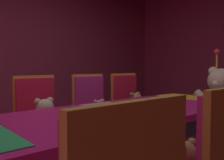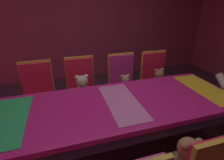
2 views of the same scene
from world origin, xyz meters
The scene contains 9 objects.
wall_left centered at (-2.60, 0.00, 1.40)m, with size 0.12×6.40×2.80m, color #99334C.
banquet_table centered at (0.00, 0.00, 0.65)m, with size 0.90×2.46×0.75m.
chair_left_1 centered at (-0.86, -0.31, 0.60)m, with size 0.42×0.41×0.98m.
teddy_left_1 centered at (-0.71, -0.31, 0.60)m, with size 0.27×0.35×0.33m.
chair_left_2 centered at (-0.84, 0.32, 0.60)m, with size 0.42×0.41×0.98m.
teddy_left_2 centered at (-0.70, 0.32, 0.57)m, with size 0.21×0.28×0.26m.
chair_left_3 centered at (-0.82, 0.86, 0.60)m, with size 0.42×0.41×0.98m.
teddy_left_3 centered at (-0.68, 0.86, 0.59)m, with size 0.25×0.32×0.30m.
king_teddy_bear centered at (0.00, 1.61, 0.72)m, with size 0.65×0.50×0.83m.
Camera 1 is at (1.33, -1.30, 1.07)m, focal length 38.98 mm.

